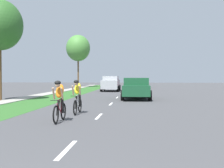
# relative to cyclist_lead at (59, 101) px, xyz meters

# --- Properties ---
(ground_plane) EXTENTS (120.00, 120.00, 0.00)m
(ground_plane) POSITION_rel_cyclist_lead_xyz_m (1.30, 11.59, -0.81)
(ground_plane) COLOR #424244
(grass_verge) EXTENTS (2.99, 70.00, 0.01)m
(grass_verge) POSITION_rel_cyclist_lead_xyz_m (-3.79, 11.59, -0.81)
(grass_verge) COLOR #2D6026
(grass_verge) RESTS_ON ground_plane
(sidewalk_concrete) EXTENTS (1.39, 70.00, 0.10)m
(sidewalk_concrete) POSITION_rel_cyclist_lead_xyz_m (-5.98, 11.59, -0.81)
(sidewalk_concrete) COLOR #9E998E
(sidewalk_concrete) RESTS_ON ground_plane
(lane_markings_center) EXTENTS (0.12, 52.20, 0.01)m
(lane_markings_center) POSITION_rel_cyclist_lead_xyz_m (1.30, 15.59, -0.81)
(lane_markings_center) COLOR white
(lane_markings_center) RESTS_ON ground_plane
(cyclist_lead) EXTENTS (0.42, 1.72, 1.58)m
(cyclist_lead) POSITION_rel_cyclist_lead_xyz_m (0.00, 0.00, 0.00)
(cyclist_lead) COLOR black
(cyclist_lead) RESTS_ON ground_plane
(cyclist_trailing) EXTENTS (0.42, 1.72, 1.58)m
(cyclist_trailing) POSITION_rel_cyclist_lead_xyz_m (0.19, 2.36, 0.00)
(cyclist_trailing) COLOR black
(cyclist_trailing) RESTS_ON ground_plane
(pickup_dark_green) EXTENTS (2.22, 5.10, 1.64)m
(pickup_dark_green) POSITION_rel_cyclist_lead_xyz_m (2.89, 11.22, 0.02)
(pickup_dark_green) COLOR #194C2D
(pickup_dark_green) RESTS_ON ground_plane
(suv_silver) EXTENTS (2.15, 4.70, 1.79)m
(suv_silver) POSITION_rel_cyclist_lead_xyz_m (-0.19, 23.02, 0.14)
(suv_silver) COLOR #A5A8AD
(suv_silver) RESTS_ON ground_plane
(sedan_maroon) EXTENTS (1.98, 4.30, 1.52)m
(sedan_maroon) POSITION_rel_cyclist_lead_xyz_m (3.03, 32.03, -0.04)
(sedan_maroon) COLOR maroon
(sedan_maroon) RESTS_ON ground_plane
(street_tree_far) EXTENTS (3.96, 3.96, 8.66)m
(street_tree_far) POSITION_rel_cyclist_lead_xyz_m (-6.86, 35.78, 5.66)
(street_tree_far) COLOR brown
(street_tree_far) RESTS_ON ground_plane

